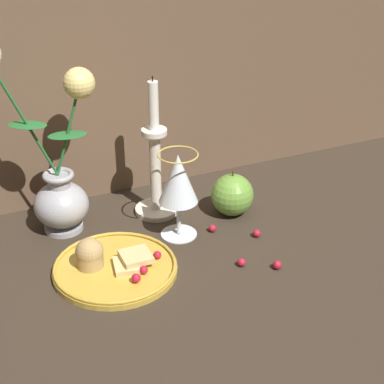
% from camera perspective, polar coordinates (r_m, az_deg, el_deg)
% --- Properties ---
extents(ground_plane, '(2.40, 2.40, 0.00)m').
position_cam_1_polar(ground_plane, '(1.15, -4.22, -5.84)').
color(ground_plane, '#33281E').
rests_on(ground_plane, ground).
extents(vase, '(0.20, 0.10, 0.38)m').
position_cam_1_polar(vase, '(1.19, -12.04, 1.66)').
color(vase, '#A3A3A8').
rests_on(vase, ground_plane).
extents(plate_with_pastries, '(0.21, 0.21, 0.06)m').
position_cam_1_polar(plate_with_pastries, '(1.11, -7.13, -6.45)').
color(plate_with_pastries, gold).
rests_on(plate_with_pastries, ground_plane).
extents(wine_glass, '(0.07, 0.07, 0.17)m').
position_cam_1_polar(wine_glass, '(1.15, -1.23, 0.92)').
color(wine_glass, silver).
rests_on(wine_glass, ground_plane).
extents(candlestick, '(0.08, 0.08, 0.28)m').
position_cam_1_polar(candlestick, '(1.24, -3.28, 1.92)').
color(candlestick, silver).
rests_on(candlestick, ground_plane).
extents(apple_beside_vase, '(0.08, 0.08, 0.10)m').
position_cam_1_polar(apple_beside_vase, '(1.26, 3.60, -0.25)').
color(apple_beside_vase, '#669938').
rests_on(apple_beside_vase, ground_plane).
extents(berry_near_plate, '(0.01, 0.01, 0.01)m').
position_cam_1_polar(berry_near_plate, '(1.20, 5.77, -3.68)').
color(berry_near_plate, '#AD192D').
rests_on(berry_near_plate, ground_plane).
extents(berry_front_center, '(0.02, 0.02, 0.02)m').
position_cam_1_polar(berry_front_center, '(1.12, 7.58, -6.44)').
color(berry_front_center, '#AD192D').
rests_on(berry_front_center, ground_plane).
extents(berry_by_glass_stem, '(0.01, 0.01, 0.01)m').
position_cam_1_polar(berry_by_glass_stem, '(1.12, 4.42, -6.26)').
color(berry_by_glass_stem, '#AD192D').
rests_on(berry_by_glass_stem, ground_plane).
extents(berry_under_candlestick, '(0.01, 0.01, 0.01)m').
position_cam_1_polar(berry_under_candlestick, '(1.21, 1.83, -3.25)').
color(berry_under_candlestick, '#AD192D').
rests_on(berry_under_candlestick, ground_plane).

